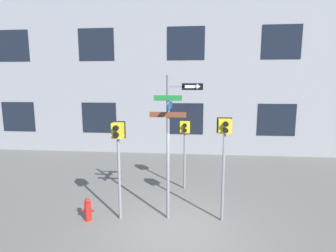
{
  "coord_description": "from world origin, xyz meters",
  "views": [
    {
      "loc": [
        0.42,
        -6.38,
        3.82
      ],
      "look_at": [
        -0.26,
        0.64,
        2.69
      ],
      "focal_mm": 28.0,
      "sensor_mm": 36.0,
      "label": 1
    }
  ],
  "objects_px": {
    "pedestrian_signal_right": "(224,141)",
    "pedestrian_signal_across": "(185,135)",
    "pedestrian_signal_left": "(118,144)",
    "fire_hydrant": "(88,210)",
    "street_sign_pole": "(171,134)"
  },
  "relations": [
    {
      "from": "pedestrian_signal_right",
      "to": "pedestrian_signal_across",
      "type": "bearing_deg",
      "value": 117.08
    },
    {
      "from": "fire_hydrant",
      "to": "pedestrian_signal_across",
      "type": "bearing_deg",
      "value": 44.17
    },
    {
      "from": "street_sign_pole",
      "to": "pedestrian_signal_left",
      "type": "bearing_deg",
      "value": -173.27
    },
    {
      "from": "street_sign_pole",
      "to": "pedestrian_signal_across",
      "type": "height_order",
      "value": "street_sign_pole"
    },
    {
      "from": "pedestrian_signal_right",
      "to": "fire_hydrant",
      "type": "height_order",
      "value": "pedestrian_signal_right"
    },
    {
      "from": "street_sign_pole",
      "to": "pedestrian_signal_right",
      "type": "bearing_deg",
      "value": 0.47
    },
    {
      "from": "pedestrian_signal_left",
      "to": "pedestrian_signal_across",
      "type": "bearing_deg",
      "value": 53.82
    },
    {
      "from": "pedestrian_signal_across",
      "to": "fire_hydrant",
      "type": "height_order",
      "value": "pedestrian_signal_across"
    },
    {
      "from": "street_sign_pole",
      "to": "pedestrian_signal_across",
      "type": "xyz_separation_m",
      "value": [
        0.32,
        2.23,
        -0.44
      ]
    },
    {
      "from": "pedestrian_signal_left",
      "to": "pedestrian_signal_right",
      "type": "xyz_separation_m",
      "value": [
        2.89,
        0.18,
        0.11
      ]
    },
    {
      "from": "street_sign_pole",
      "to": "fire_hydrant",
      "type": "relative_size",
      "value": 6.1
    },
    {
      "from": "pedestrian_signal_right",
      "to": "street_sign_pole",
      "type": "bearing_deg",
      "value": -179.53
    },
    {
      "from": "pedestrian_signal_left",
      "to": "pedestrian_signal_across",
      "type": "distance_m",
      "value": 2.98
    },
    {
      "from": "pedestrian_signal_across",
      "to": "fire_hydrant",
      "type": "relative_size",
      "value": 3.8
    },
    {
      "from": "pedestrian_signal_left",
      "to": "street_sign_pole",
      "type": "bearing_deg",
      "value": 6.73
    }
  ]
}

